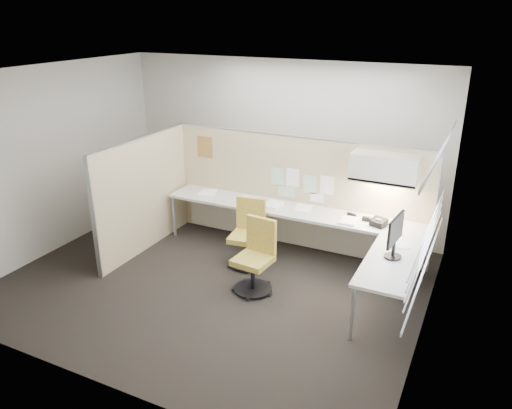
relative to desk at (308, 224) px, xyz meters
The scene contains 27 objects.
floor 1.58m from the desk, 129.58° to the right, with size 5.50×4.50×0.01m, color black.
ceiling 2.64m from the desk, 129.58° to the right, with size 5.50×4.50×0.01m, color white.
wall_back 1.66m from the desk, 129.62° to the left, with size 5.50×0.02×2.80m, color beige.
wall_front 3.59m from the desk, 105.41° to the right, with size 5.50×0.02×2.80m, color beige.
wall_left 3.93m from the desk, 162.99° to the right, with size 0.02×4.50×2.80m, color beige.
wall_right 2.28m from the desk, 31.75° to the right, with size 0.02×4.50×2.80m, color beige.
window_pane 2.32m from the desk, 32.11° to the right, with size 0.01×2.80×1.30m, color #9BA7B5.
partition_back 0.67m from the desk, 128.75° to the left, with size 4.10×0.06×1.75m, color tan.
partition_left 2.52m from the desk, 165.56° to the right, with size 0.06×2.20×1.75m, color tan.
desk is the anchor object (origin of this frame).
overhead_bin 1.35m from the desk, 15.24° to the left, with size 0.90×0.36×0.38m, color beige.
task_light_strip 1.22m from the desk, 15.24° to the left, with size 0.60×0.06×0.02m, color #FFEABF.
pinned_papers 0.69m from the desk, 124.37° to the left, with size 1.01×0.00×0.47m.
poster 2.19m from the desk, 167.47° to the left, with size 0.28×0.00×0.35m, color orange.
chair_left 0.89m from the desk, 149.43° to the right, with size 0.51×0.53×0.97m.
chair_right 1.11m from the desk, 107.92° to the right, with size 0.51×0.52×0.97m.
monitor 1.64m from the desk, 29.79° to the right, with size 0.21×0.51×0.53m.
phone 1.01m from the desk, ahead, with size 0.26×0.25×0.12m.
stapler 0.64m from the desk, 23.32° to the left, with size 0.14×0.04×0.05m, color black.
tape_dispenser 0.83m from the desk, 12.68° to the left, with size 0.10×0.06×0.06m, color black.
coat_hook 2.98m from the desk, 151.07° to the right, with size 0.18×0.45×1.35m.
paper_stack_0 1.80m from the desk, behind, with size 0.23×0.30×0.03m, color white.
paper_stack_1 1.12m from the desk, behind, with size 0.23×0.30×0.02m, color white.
paper_stack_2 0.64m from the desk, 167.98° to the left, with size 0.23×0.30×0.04m, color white.
paper_stack_3 0.32m from the desk, 125.76° to the left, with size 0.23×0.30×0.01m, color white.
paper_stack_4 0.60m from the desk, ahead, with size 0.23×0.30×0.03m, color white.
paper_stack_5 1.41m from the desk, 15.41° to the right, with size 0.23×0.30×0.02m, color white.
Camera 1 is at (3.16, -5.18, 3.50)m, focal length 35.00 mm.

